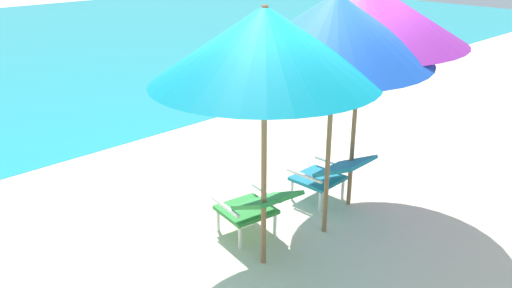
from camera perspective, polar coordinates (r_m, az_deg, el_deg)
The scene contains 6 objects.
ground_plane at distance 9.07m, azimuth -16.47°, elevation 1.91°, with size 40.00×40.00×0.00m, color beige.
lounge_chair_left at distance 5.32m, azimuth -0.02°, elevation -6.74°, with size 0.66×0.94×0.68m.
lounge_chair_right at distance 6.08m, azimuth 8.11°, elevation -3.14°, with size 0.57×0.89×0.68m.
beach_umbrella_left at distance 4.36m, azimuth 0.95°, elevation 10.73°, with size 2.53×2.54×2.44m.
beach_umbrella_center at distance 4.98m, azimuth 8.63°, elevation 12.49°, with size 2.65×2.65×2.53m.
beach_umbrella_right at distance 5.62m, azimuth 11.51°, elevation 13.91°, with size 3.06×3.06×2.59m.
Camera 1 is at (-3.79, -3.70, 2.94)m, focal length 36.71 mm.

